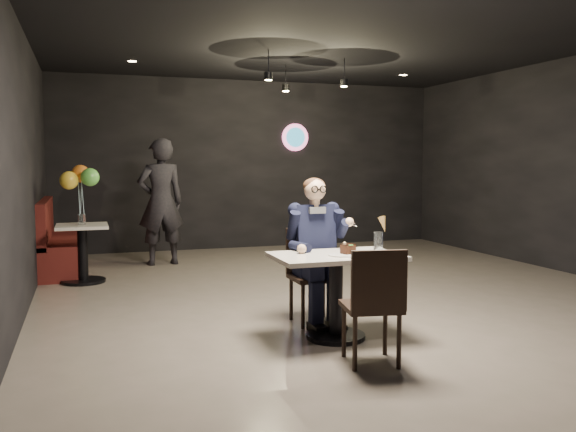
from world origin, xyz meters
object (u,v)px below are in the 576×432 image
object	(u,v)px
chair_far	(314,276)
passerby	(161,202)
sundae_glass	(378,242)
seated_man	(314,249)
main_table	(336,296)
balloon_vase	(82,219)
booth_bench	(60,235)
chair_near	(371,304)
side_table	(83,252)

from	to	relation	value
chair_far	passerby	bearing A→B (deg)	104.29
sundae_glass	seated_man	bearing A→B (deg)	123.03
main_table	passerby	size ratio (longest dim) A/B	0.58
sundae_glass	balloon_vase	distance (m)	4.20
balloon_vase	chair_far	bearing A→B (deg)	-52.82
booth_bench	chair_far	bearing A→B (deg)	-57.49
main_table	balloon_vase	xyz separation A→B (m)	(-2.11, 3.34, 0.44)
chair_far	booth_bench	distance (m)	4.49
main_table	chair_near	xyz separation A→B (m)	(0.00, -0.69, 0.09)
chair_far	chair_near	size ratio (longest dim) A/B	1.00
chair_near	booth_bench	distance (m)	5.58
chair_near	sundae_glass	size ratio (longest dim) A/B	4.97
seated_man	balloon_vase	xyz separation A→B (m)	(-2.11, 2.79, 0.10)
main_table	booth_bench	size ratio (longest dim) A/B	0.54
chair_far	side_table	bearing A→B (deg)	127.18
chair_far	chair_near	distance (m)	1.24
passerby	balloon_vase	bearing A→B (deg)	37.86
seated_man	balloon_vase	world-z (taller)	seated_man
seated_man	balloon_vase	distance (m)	3.50
seated_man	booth_bench	distance (m)	4.50
seated_man	chair_far	bearing A→B (deg)	0.00
chair_near	sundae_glass	xyz separation A→B (m)	(0.39, 0.65, 0.38)
balloon_vase	passerby	size ratio (longest dim) A/B	0.07
main_table	booth_bench	bearing A→B (deg)	119.10
chair_near	side_table	world-z (taller)	chair_near
booth_bench	sundae_glass	bearing A→B (deg)	-57.42
chair_near	seated_man	distance (m)	1.27
chair_far	side_table	distance (m)	3.50
chair_far	seated_man	xyz separation A→B (m)	(0.00, 0.00, 0.26)
passerby	main_table	bearing A→B (deg)	96.70
side_table	balloon_vase	size ratio (longest dim) A/B	5.70
sundae_glass	passerby	size ratio (longest dim) A/B	0.10
balloon_vase	passerby	xyz separation A→B (m)	(1.13, 1.08, 0.13)
main_table	passerby	distance (m)	4.56
chair_far	booth_bench	xyz separation A→B (m)	(-2.41, 3.79, 0.05)
seated_man	sundae_glass	distance (m)	0.72
sundae_glass	chair_far	bearing A→B (deg)	123.03
main_table	side_table	size ratio (longest dim) A/B	1.38
chair_near	sundae_glass	distance (m)	0.84
sundae_glass	balloon_vase	size ratio (longest dim) A/B	1.33
chair_near	balloon_vase	world-z (taller)	chair_near
chair_near	seated_man	bearing A→B (deg)	99.97
booth_bench	passerby	distance (m)	1.50
chair_far	booth_bench	world-z (taller)	booth_bench
side_table	sundae_glass	bearing A→B (deg)	-53.52
booth_bench	side_table	size ratio (longest dim) A/B	2.56
chair_near	chair_far	bearing A→B (deg)	99.97
side_table	passerby	xyz separation A→B (m)	(1.13, 1.08, 0.55)
chair_near	side_table	distance (m)	4.55
booth_bench	side_table	world-z (taller)	booth_bench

